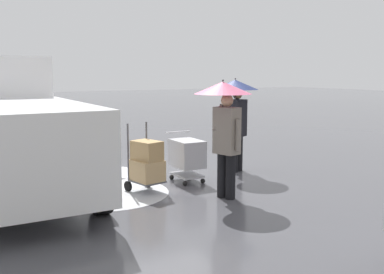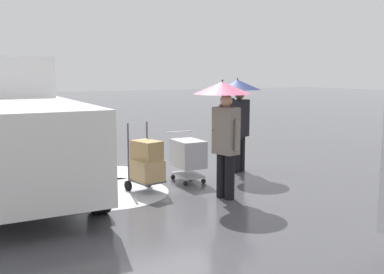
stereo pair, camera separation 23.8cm
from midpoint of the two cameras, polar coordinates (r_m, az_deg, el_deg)
name	(u,v)px [view 2 (the right image)]	position (r m, az deg, el deg)	size (l,w,h in m)	color
ground_plane	(175,174)	(10.11, -1.47, -4.75)	(90.00, 90.00, 0.00)	#4C4C51
slush_patch_near_cluster	(107,192)	(8.72, -10.06, -6.96)	(2.37, 2.37, 0.01)	silver
slush_patch_under_van	(110,173)	(10.38, -9.79, -4.50)	(1.48, 1.48, 0.01)	silver
cargo_van_parked_right	(17,132)	(8.87, -20.71, 0.64)	(2.22, 5.35, 2.60)	white
shopping_cart_vendor	(188,155)	(9.32, 0.20, -2.29)	(0.58, 0.83, 1.02)	#B2B2B7
hand_dolly_boxes	(147,163)	(8.55, -5.01, -3.31)	(0.65, 0.80, 1.32)	#515156
pedestrian_pink_side	(224,112)	(8.01, 5.00, 3.18)	(1.04, 1.04, 2.15)	black
pedestrian_black_side	(238,103)	(10.15, 6.59, 4.31)	(1.04, 1.04, 2.15)	black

